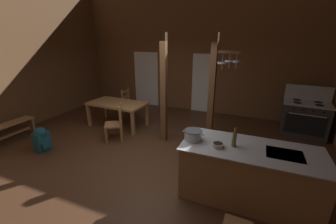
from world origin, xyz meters
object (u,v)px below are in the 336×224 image
Objects in this scene: dining_table at (117,105)px; bench_along_left_wall at (5,130)px; ladderback_chair_by_post at (116,124)px; mixing_bowl_on_counter at (218,145)px; stove_range at (304,118)px; backpack at (41,139)px; kitchen_island at (248,173)px; ladderback_chair_near_window at (129,103)px; bottle_tall_on_counter at (234,139)px; stockpot_on_counter at (193,135)px.

bench_along_left_wall is at bearing -136.85° from dining_table.
mixing_bowl_on_counter is at bearing -22.31° from ladderback_chair_by_post.
stove_range reaches higher than backpack.
stove_range is at bearing 30.10° from backpack.
kitchen_island is 4.79m from ladderback_chair_near_window.
kitchen_island is 5.93m from bench_along_left_wall.
stove_range is 0.90× the size of bench_along_left_wall.
dining_table is 1.18× the size of bench_along_left_wall.
dining_table is 2.91× the size of backpack.
kitchen_island is 2.27× the size of ladderback_chair_near_window.
ladderback_chair_near_window is at bearing 145.66° from kitchen_island.
bottle_tall_on_counter is (4.32, 0.13, 0.75)m from backpack.
dining_table is at bearing -164.42° from stove_range.
stove_range is 3.53× the size of stockpot_on_counter.
bench_along_left_wall is at bearing 179.92° from backpack.
ladderback_chair_by_post is (-3.30, 0.99, -0.01)m from kitchen_island.
bench_along_left_wall is 5.71m from bottle_tall_on_counter.
backpack is at bearing -149.90° from stove_range.
mixing_bowl_on_counter is at bearing 0.13° from bench_along_left_wall.
backpack is (-0.64, -2.87, -0.14)m from ladderback_chair_near_window.
stockpot_on_counter is at bearing 167.72° from mixing_bowl_on_counter.
bottle_tall_on_counter reaches higher than bench_along_left_wall.
ladderback_chair_near_window is at bearing -174.14° from stove_range.
stove_range reaches higher than kitchen_island.
bottle_tall_on_counter is at bearing 1.73° from backpack.
ladderback_chair_by_post is 0.65× the size of bench_along_left_wall.
stockpot_on_counter is (2.37, -1.06, 0.57)m from ladderback_chair_by_post.
ladderback_chair_near_window reaches higher than backpack.
bottle_tall_on_counter is at bearing -27.71° from dining_table.
dining_table is at bearing 43.15° from bench_along_left_wall.
stockpot_on_counter is 1.17× the size of bottle_tall_on_counter.
ladderback_chair_near_window is 1.00× the size of ladderback_chair_by_post.
bench_along_left_wall is at bearing -178.77° from stockpot_on_counter.
backpack reaches higher than bench_along_left_wall.
dining_table is at bearing 154.48° from kitchen_island.
stockpot_on_counter is at bearing -33.18° from dining_table.
stockpot_on_counter reaches higher than bench_along_left_wall.
bottle_tall_on_counter reaches higher than ladderback_chair_near_window.
stockpot_on_counter reaches higher than dining_table.
kitchen_island is 1.64× the size of stove_range.
kitchen_island is at bearing 8.85° from bottle_tall_on_counter.
backpack is at bearing -178.27° from bottle_tall_on_counter.
mixing_bowl_on_counter is 0.27m from bottle_tall_on_counter.
stockpot_on_counter reaches higher than backpack.
bench_along_left_wall is 5.47m from mixing_bowl_on_counter.
mixing_bowl_on_counter reaches higher than ladderback_chair_near_window.
stockpot_on_counter is 2.06× the size of mixing_bowl_on_counter.
stove_range is at bearing 26.02° from ladderback_chair_by_post.
dining_table is at bearing -80.52° from ladderback_chair_near_window.
kitchen_island reaches higher than dining_table.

